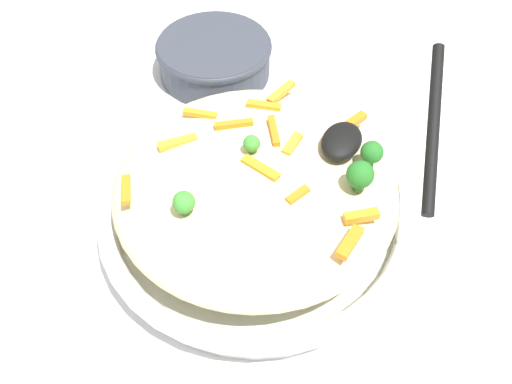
% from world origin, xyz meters
% --- Properties ---
extents(ground_plane, '(2.40, 2.40, 0.00)m').
position_xyz_m(ground_plane, '(0.00, 0.00, 0.00)').
color(ground_plane, silver).
extents(serving_bowl, '(0.34, 0.34, 0.05)m').
position_xyz_m(serving_bowl, '(0.00, 0.00, 0.03)').
color(serving_bowl, silver).
rests_on(serving_bowl, ground_plane).
extents(pasta_mound, '(0.30, 0.30, 0.07)m').
position_xyz_m(pasta_mound, '(0.00, 0.00, 0.08)').
color(pasta_mound, beige).
rests_on(pasta_mound, serving_bowl).
extents(carrot_piece_0, '(0.04, 0.03, 0.01)m').
position_xyz_m(carrot_piece_0, '(0.05, 0.00, 0.11)').
color(carrot_piece_0, orange).
rests_on(carrot_piece_0, pasta_mound).
extents(carrot_piece_1, '(0.01, 0.04, 0.01)m').
position_xyz_m(carrot_piece_1, '(0.09, 0.03, 0.11)').
color(carrot_piece_1, orange).
rests_on(carrot_piece_1, pasta_mound).
extents(carrot_piece_2, '(0.03, 0.03, 0.01)m').
position_xyz_m(carrot_piece_2, '(-0.02, -0.12, 0.11)').
color(carrot_piece_2, orange).
rests_on(carrot_piece_2, pasta_mound).
extents(carrot_piece_3, '(0.04, 0.02, 0.01)m').
position_xyz_m(carrot_piece_3, '(0.12, 0.02, 0.11)').
color(carrot_piece_3, orange).
rests_on(carrot_piece_3, pasta_mound).
extents(carrot_piece_4, '(0.04, 0.04, 0.01)m').
position_xyz_m(carrot_piece_4, '(-0.00, 0.09, 0.11)').
color(carrot_piece_4, orange).
rests_on(carrot_piece_4, pasta_mound).
extents(carrot_piece_5, '(0.04, 0.03, 0.01)m').
position_xyz_m(carrot_piece_5, '(0.10, -0.07, 0.11)').
color(carrot_piece_5, orange).
rests_on(carrot_piece_5, pasta_mound).
extents(carrot_piece_6, '(0.03, 0.03, 0.01)m').
position_xyz_m(carrot_piece_6, '(-0.08, 0.10, 0.11)').
color(carrot_piece_6, orange).
rests_on(carrot_piece_6, pasta_mound).
extents(carrot_piece_7, '(0.03, 0.02, 0.01)m').
position_xyz_m(carrot_piece_7, '(-0.02, -0.05, 0.11)').
color(carrot_piece_7, orange).
rests_on(carrot_piece_7, pasta_mound).
extents(carrot_piece_8, '(0.02, 0.04, 0.01)m').
position_xyz_m(carrot_piece_8, '(-0.01, -0.01, 0.11)').
color(carrot_piece_8, orange).
rests_on(carrot_piece_8, pasta_mound).
extents(carrot_piece_9, '(0.04, 0.02, 0.01)m').
position_xyz_m(carrot_piece_9, '(-0.05, -0.11, 0.11)').
color(carrot_piece_9, orange).
rests_on(carrot_piece_9, pasta_mound).
extents(carrot_piece_10, '(0.01, 0.04, 0.01)m').
position_xyz_m(carrot_piece_10, '(0.05, 0.09, 0.11)').
color(carrot_piece_10, orange).
rests_on(carrot_piece_10, pasta_mound).
extents(carrot_piece_11, '(0.03, 0.01, 0.01)m').
position_xyz_m(carrot_piece_11, '(0.04, -0.02, 0.11)').
color(carrot_piece_11, orange).
rests_on(carrot_piece_11, pasta_mound).
extents(carrot_piece_12, '(0.03, 0.04, 0.01)m').
position_xyz_m(carrot_piece_12, '(0.04, 0.04, 0.11)').
color(carrot_piece_12, orange).
rests_on(carrot_piece_12, pasta_mound).
extents(broccoli_floret_0, '(0.02, 0.02, 0.02)m').
position_xyz_m(broccoli_floret_0, '(0.01, 0.01, 0.12)').
color(broccoli_floret_0, '#377928').
rests_on(broccoli_floret_0, pasta_mound).
extents(broccoli_floret_1, '(0.02, 0.02, 0.03)m').
position_xyz_m(broccoli_floret_1, '(0.05, -0.10, 0.12)').
color(broccoli_floret_1, '#205B1C').
rests_on(broccoli_floret_1, pasta_mound).
extents(broccoli_floret_2, '(0.03, 0.03, 0.03)m').
position_xyz_m(broccoli_floret_2, '(0.01, -0.10, 0.12)').
color(broccoli_floret_2, '#205B1C').
rests_on(broccoli_floret_2, pasta_mound).
extents(broccoli_floret_3, '(0.02, 0.02, 0.03)m').
position_xyz_m(broccoli_floret_3, '(-0.08, 0.04, 0.12)').
color(broccoli_floret_3, '#377928').
rests_on(broccoli_floret_3, pasta_mound).
extents(serving_spoon, '(0.17, 0.13, 0.08)m').
position_xyz_m(serving_spoon, '(0.06, -0.10, 0.13)').
color(serving_spoon, black).
rests_on(serving_spoon, pasta_mound).
extents(companion_bowl, '(0.16, 0.16, 0.05)m').
position_xyz_m(companion_bowl, '(0.24, 0.16, 0.03)').
color(companion_bowl, '#333842').
rests_on(companion_bowl, ground_plane).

